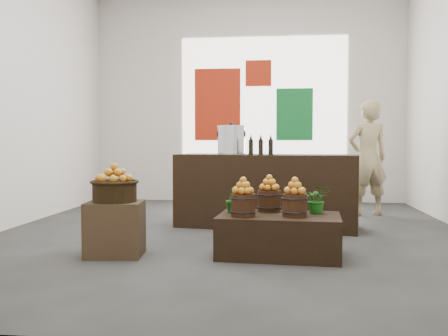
# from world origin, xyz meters

# --- Properties ---
(ground) EXTENTS (7.00, 7.00, 0.00)m
(ground) POSITION_xyz_m (0.00, 0.00, 0.00)
(ground) COLOR #3B3B39
(ground) RESTS_ON ground
(back_wall) EXTENTS (6.00, 0.04, 4.00)m
(back_wall) POSITION_xyz_m (0.00, 3.50, 2.00)
(back_wall) COLOR silver
(back_wall) RESTS_ON ground
(back_opening) EXTENTS (3.20, 0.02, 2.40)m
(back_opening) POSITION_xyz_m (0.30, 3.48, 2.00)
(back_opening) COLOR white
(back_opening) RESTS_ON back_wall
(deco_red_left) EXTENTS (0.90, 0.04, 1.40)m
(deco_red_left) POSITION_xyz_m (-0.60, 3.47, 1.90)
(deco_red_left) COLOR #A8220C
(deco_red_left) RESTS_ON back_wall
(deco_green_right) EXTENTS (0.70, 0.04, 1.00)m
(deco_green_right) POSITION_xyz_m (0.90, 3.47, 1.70)
(deco_green_right) COLOR #0F6527
(deco_green_right) RESTS_ON back_wall
(deco_red_upper) EXTENTS (0.50, 0.04, 0.50)m
(deco_red_upper) POSITION_xyz_m (0.20, 3.47, 2.50)
(deco_red_upper) COLOR #A8220C
(deco_red_upper) RESTS_ON back_wall
(crate) EXTENTS (0.60, 0.51, 0.56)m
(crate) POSITION_xyz_m (-1.07, -1.39, 0.28)
(crate) COLOR #463221
(crate) RESTS_ON ground
(wicker_basket) EXTENTS (0.45, 0.45, 0.20)m
(wicker_basket) POSITION_xyz_m (-1.07, -1.39, 0.66)
(wicker_basket) COLOR black
(wicker_basket) RESTS_ON crate
(apples_in_basket) EXTENTS (0.35, 0.35, 0.19)m
(apples_in_basket) POSITION_xyz_m (-1.07, -1.39, 0.85)
(apples_in_basket) COLOR #AC0513
(apples_in_basket) RESTS_ON wicker_basket
(display_table) EXTENTS (1.27, 0.84, 0.42)m
(display_table) POSITION_xyz_m (0.60, -1.21, 0.21)
(display_table) COLOR black
(display_table) RESTS_ON ground
(apple_bucket_front_left) EXTENTS (0.24, 0.24, 0.23)m
(apple_bucket_front_left) POSITION_xyz_m (0.24, -1.36, 0.54)
(apple_bucket_front_left) COLOR #341B0E
(apple_bucket_front_left) RESTS_ON display_table
(apples_in_bucket_front_left) EXTENTS (0.18, 0.18, 0.16)m
(apples_in_bucket_front_left) POSITION_xyz_m (0.24, -1.36, 0.73)
(apples_in_bucket_front_left) COLOR #AC0513
(apples_in_bucket_front_left) RESTS_ON apple_bucket_front_left
(apple_bucket_front_right) EXTENTS (0.24, 0.24, 0.23)m
(apple_bucket_front_right) POSITION_xyz_m (0.76, -1.32, 0.54)
(apple_bucket_front_right) COLOR #341B0E
(apple_bucket_front_right) RESTS_ON display_table
(apples_in_bucket_front_right) EXTENTS (0.18, 0.18, 0.16)m
(apples_in_bucket_front_right) POSITION_xyz_m (0.76, -1.32, 0.73)
(apples_in_bucket_front_right) COLOR #AC0513
(apples_in_bucket_front_right) RESTS_ON apple_bucket_front_right
(apple_bucket_rear) EXTENTS (0.24, 0.24, 0.23)m
(apple_bucket_rear) POSITION_xyz_m (0.50, -0.98, 0.54)
(apple_bucket_rear) COLOR #341B0E
(apple_bucket_rear) RESTS_ON display_table
(apples_in_bucket_rear) EXTENTS (0.18, 0.18, 0.16)m
(apples_in_bucket_rear) POSITION_xyz_m (0.50, -0.98, 0.73)
(apples_in_bucket_rear) COLOR #AC0513
(apples_in_bucket_rear) RESTS_ON apple_bucket_rear
(herb_garnish_right) EXTENTS (0.27, 0.24, 0.29)m
(herb_garnish_right) POSITION_xyz_m (1.00, -1.06, 0.57)
(herb_garnish_right) COLOR #145612
(herb_garnish_right) RESTS_ON display_table
(herb_garnish_left) EXTENTS (0.17, 0.14, 0.29)m
(herb_garnish_left) POSITION_xyz_m (0.12, -1.09, 0.57)
(herb_garnish_left) COLOR #145612
(herb_garnish_left) RESTS_ON display_table
(counter) EXTENTS (2.53, 1.16, 1.00)m
(counter) POSITION_xyz_m (0.43, 0.51, 0.50)
(counter) COLOR black
(counter) RESTS_ON ground
(stock_pot_left) EXTENTS (0.38, 0.38, 0.38)m
(stock_pot_left) POSITION_xyz_m (-0.06, 0.59, 1.19)
(stock_pot_left) COLOR silver
(stock_pot_left) RESTS_ON counter
(oil_cruets) EXTENTS (0.27, 0.11, 0.28)m
(oil_cruets) POSITION_xyz_m (0.39, 0.27, 1.14)
(oil_cruets) COLOR black
(oil_cruets) RESTS_ON counter
(shopper) EXTENTS (0.76, 0.61, 1.83)m
(shopper) POSITION_xyz_m (2.00, 1.78, 0.91)
(shopper) COLOR tan
(shopper) RESTS_ON ground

